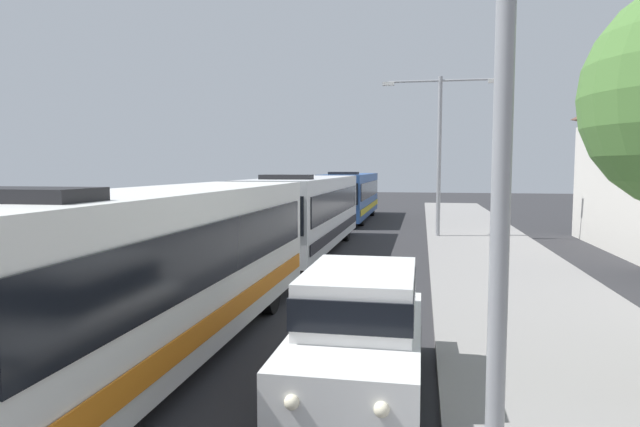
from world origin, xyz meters
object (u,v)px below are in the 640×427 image
bus_lead (162,265)px  streetlamp_mid (439,139)px  white_suv (359,326)px  bus_second_in_line (308,210)px  bus_middle (351,194)px

bus_lead → streetlamp_mid: bearing=73.1°
white_suv → streetlamp_mid: bearing=84.8°
white_suv → streetlamp_mid: (1.70, 18.73, 3.81)m
white_suv → bus_lead: bearing=165.7°
bus_lead → white_suv: (3.70, -0.94, -0.66)m
bus_second_in_line → streetlamp_mid: 7.97m
bus_second_in_line → bus_middle: size_ratio=1.01×
bus_middle → white_suv: bus_middle is taller
bus_second_in_line → white_suv: 14.29m
bus_second_in_line → white_suv: (3.70, -13.78, -0.66)m
bus_second_in_line → white_suv: bearing=-75.0°
bus_second_in_line → streetlamp_mid: streetlamp_mid is taller
bus_lead → bus_middle: 26.66m
bus_middle → white_suv: size_ratio=2.68×
bus_second_in_line → bus_middle: 13.82m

